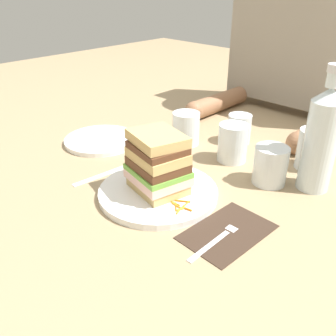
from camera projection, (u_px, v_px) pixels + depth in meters
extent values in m
plane|color=#9E8460|center=(159.00, 191.00, 0.81)|extent=(3.00, 3.00, 0.00)
cylinder|color=white|center=(158.00, 192.00, 0.80)|extent=(0.25, 0.25, 0.01)
cube|color=tan|center=(158.00, 185.00, 0.79)|extent=(0.13, 0.11, 0.02)
cube|color=beige|center=(158.00, 177.00, 0.78)|extent=(0.14, 0.12, 0.02)
cube|color=#6BA83D|center=(158.00, 171.00, 0.77)|extent=(0.14, 0.12, 0.01)
cube|color=#56331E|center=(158.00, 164.00, 0.76)|extent=(0.13, 0.11, 0.02)
cube|color=tan|center=(158.00, 155.00, 0.75)|extent=(0.13, 0.11, 0.02)
cube|color=#56331E|center=(158.00, 148.00, 0.75)|extent=(0.12, 0.11, 0.01)
cube|color=tan|center=(157.00, 138.00, 0.74)|extent=(0.13, 0.12, 0.02)
cylinder|color=orange|center=(149.00, 173.00, 0.85)|extent=(0.03, 0.02, 0.00)
cylinder|color=orange|center=(137.00, 170.00, 0.87)|extent=(0.02, 0.03, 0.00)
cylinder|color=orange|center=(142.00, 174.00, 0.85)|extent=(0.02, 0.02, 0.00)
cylinder|color=orange|center=(146.00, 170.00, 0.87)|extent=(0.02, 0.03, 0.00)
cylinder|color=orange|center=(140.00, 168.00, 0.87)|extent=(0.02, 0.01, 0.00)
cylinder|color=orange|center=(180.00, 209.00, 0.72)|extent=(0.01, 0.02, 0.00)
cylinder|color=orange|center=(187.00, 209.00, 0.72)|extent=(0.02, 0.01, 0.00)
cylinder|color=orange|center=(183.00, 201.00, 0.75)|extent=(0.03, 0.02, 0.00)
cylinder|color=orange|center=(176.00, 204.00, 0.74)|extent=(0.02, 0.01, 0.00)
cylinder|color=orange|center=(176.00, 205.00, 0.73)|extent=(0.02, 0.00, 0.00)
cylinder|color=orange|center=(176.00, 207.00, 0.73)|extent=(0.02, 0.02, 0.00)
cylinder|color=orange|center=(179.00, 211.00, 0.72)|extent=(0.01, 0.02, 0.00)
cylinder|color=orange|center=(185.00, 205.00, 0.74)|extent=(0.01, 0.03, 0.00)
cube|color=#38281E|center=(228.00, 232.00, 0.68)|extent=(0.12, 0.17, 0.00)
cube|color=silver|center=(209.00, 244.00, 0.65)|extent=(0.01, 0.11, 0.00)
cube|color=silver|center=(230.00, 228.00, 0.69)|extent=(0.02, 0.02, 0.00)
cylinder|color=silver|center=(243.00, 224.00, 0.70)|extent=(0.00, 0.04, 0.00)
cylinder|color=silver|center=(240.00, 222.00, 0.70)|extent=(0.00, 0.04, 0.00)
cylinder|color=silver|center=(238.00, 221.00, 0.71)|extent=(0.00, 0.04, 0.00)
cylinder|color=silver|center=(235.00, 220.00, 0.71)|extent=(0.00, 0.04, 0.00)
cube|color=silver|center=(92.00, 179.00, 0.86)|extent=(0.02, 0.10, 0.00)
cube|color=silver|center=(127.00, 166.00, 0.92)|extent=(0.02, 0.11, 0.00)
cylinder|color=white|center=(270.00, 165.00, 0.83)|extent=(0.08, 0.08, 0.09)
cylinder|color=#E55638|center=(269.00, 172.00, 0.83)|extent=(0.07, 0.07, 0.05)
cylinder|color=silver|center=(320.00, 147.00, 0.78)|extent=(0.07, 0.07, 0.20)
cone|color=silver|center=(331.00, 94.00, 0.73)|extent=(0.07, 0.07, 0.03)
cylinder|color=silver|center=(334.00, 80.00, 0.71)|extent=(0.03, 0.03, 0.03)
cylinder|color=silver|center=(336.00, 68.00, 0.70)|extent=(0.03, 0.03, 0.02)
cylinder|color=silver|center=(186.00, 128.00, 1.02)|extent=(0.07, 0.07, 0.09)
cylinder|color=silver|center=(313.00, 149.00, 0.89)|extent=(0.07, 0.07, 0.10)
cylinder|color=silver|center=(239.00, 129.00, 1.03)|extent=(0.06, 0.06, 0.08)
cylinder|color=silver|center=(233.00, 143.00, 0.92)|extent=(0.07, 0.07, 0.10)
cylinder|color=white|center=(101.00, 140.00, 1.04)|extent=(0.20, 0.20, 0.01)
cylinder|color=#936647|center=(218.00, 102.00, 1.27)|extent=(0.06, 0.25, 0.06)
cylinder|color=#936647|center=(320.00, 130.00, 1.04)|extent=(0.06, 0.25, 0.06)
sphere|color=#936647|center=(194.00, 111.00, 1.19)|extent=(0.06, 0.06, 0.06)
sphere|color=#936647|center=(298.00, 143.00, 0.97)|extent=(0.06, 0.06, 0.06)
cube|color=gray|center=(303.00, 43.00, 1.18)|extent=(0.48, 0.12, 0.39)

